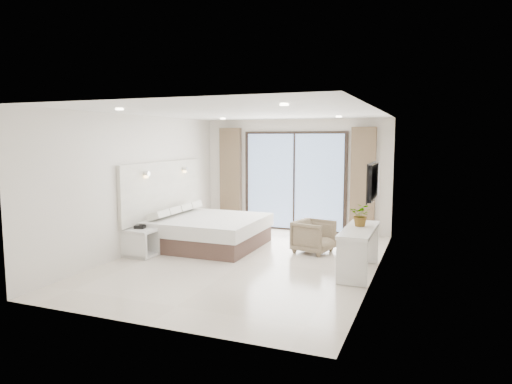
# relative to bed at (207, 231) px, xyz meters

# --- Properties ---
(ground) EXTENTS (6.20, 6.20, 0.00)m
(ground) POSITION_rel_bed_xyz_m (1.22, -0.82, -0.32)
(ground) COLOR beige
(ground) RESTS_ON ground
(room_shell) EXTENTS (4.62, 6.22, 2.72)m
(room_shell) POSITION_rel_bed_xyz_m (1.02, 0.02, 1.26)
(room_shell) COLOR silver
(room_shell) RESTS_ON ground
(bed) EXTENTS (2.18, 2.08, 0.75)m
(bed) POSITION_rel_bed_xyz_m (0.00, 0.00, 0.00)
(bed) COLOR brown
(bed) RESTS_ON ground
(nightstand) EXTENTS (0.59, 0.49, 0.52)m
(nightstand) POSITION_rel_bed_xyz_m (-0.80, -1.22, -0.06)
(nightstand) COLOR white
(nightstand) RESTS_ON ground
(phone) EXTENTS (0.22, 0.19, 0.06)m
(phone) POSITION_rel_bed_xyz_m (-0.84, -1.16, 0.24)
(phone) COLOR black
(phone) RESTS_ON nightstand
(console_desk) EXTENTS (0.49, 1.57, 0.77)m
(console_desk) POSITION_rel_bed_xyz_m (3.26, -0.81, 0.24)
(console_desk) COLOR white
(console_desk) RESTS_ON ground
(plant) EXTENTS (0.40, 0.43, 0.30)m
(plant) POSITION_rel_bed_xyz_m (3.26, -0.65, 0.60)
(plant) COLOR #33662D
(plant) RESTS_ON console_desk
(armchair) EXTENTS (0.78, 0.81, 0.70)m
(armchair) POSITION_rel_bed_xyz_m (2.21, 0.29, 0.03)
(armchair) COLOR #7F6B53
(armchair) RESTS_ON ground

